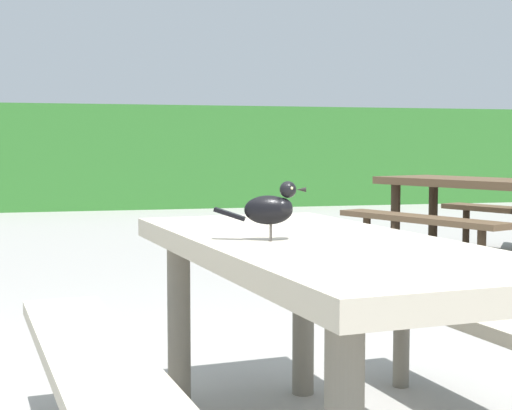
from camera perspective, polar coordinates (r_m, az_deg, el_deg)
The scene contains 4 objects.
hedge_wall at distance 13.44m, azimuth -12.70°, elevation 3.44°, with size 28.00×1.57×1.70m, color #2D6B28.
picnic_table_foreground at distance 2.50m, azimuth 4.53°, elevation -6.67°, with size 1.85×1.88×0.74m.
bird_grackle at distance 2.41m, azimuth 1.16°, elevation -0.19°, with size 0.28×0.13×0.18m.
picnic_table_mid_right at distance 7.30m, azimuth 15.57°, elevation 0.42°, with size 2.19×2.20×0.74m.
Camera 1 is at (-0.48, -2.51, 1.03)m, focal length 54.89 mm.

